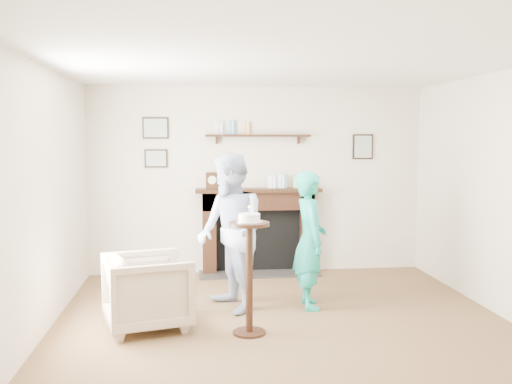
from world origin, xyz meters
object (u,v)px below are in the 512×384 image
at_px(woman, 309,307).
at_px(man, 231,310).
at_px(armchair, 148,327).
at_px(pedestal_table, 249,255).

bearing_deg(woman, man, 91.89).
relative_size(armchair, pedestal_table, 0.65).
bearing_deg(woman, armchair, 105.96).
bearing_deg(pedestal_table, armchair, 163.44).
bearing_deg(pedestal_table, woman, 46.59).
distance_m(woman, pedestal_table, 1.29).
distance_m(man, woman, 0.85).
bearing_deg(armchair, woman, -88.71).
xyz_separation_m(armchair, pedestal_table, (0.95, -0.28, 0.74)).
distance_m(armchair, man, 0.94).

